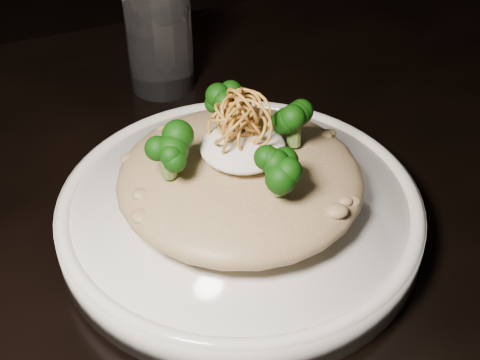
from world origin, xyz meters
The scene contains 7 objects.
table centered at (0.00, 0.00, 0.67)m, with size 1.10×0.80×0.75m.
plate centered at (0.01, -0.03, 0.77)m, with size 0.31×0.31×0.03m, color white.
risotto centered at (0.01, -0.03, 0.81)m, with size 0.21×0.21×0.05m, color brown.
broccoli centered at (0.00, -0.03, 0.86)m, with size 0.16×0.16×0.06m, color black, non-canonical shape.
cheese centered at (0.01, -0.03, 0.84)m, with size 0.07×0.07×0.02m, color white.
shallots centered at (0.01, -0.02, 0.86)m, with size 0.05×0.05×0.03m, color brown, non-canonical shape.
drinking_glass centered at (0.01, 0.23, 0.81)m, with size 0.07×0.07×0.13m, color white.
Camera 1 is at (-0.16, -0.43, 1.16)m, focal length 50.00 mm.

